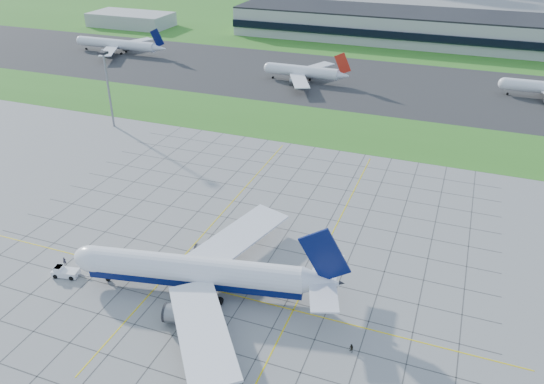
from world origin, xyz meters
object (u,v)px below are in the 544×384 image
(pushback_tug, at_px, (65,272))
(distant_jet_0, at_px, (118,44))
(airliner, at_px, (198,272))
(crew_near, at_px, (65,261))
(light_mast, at_px, (107,80))
(distant_jet_1, at_px, (304,71))
(crew_far, at_px, (351,348))

(pushback_tug, xyz_separation_m, distant_jet_0, (-98.45, 159.21, 3.53))
(airliner, distance_m, crew_near, 31.12)
(light_mast, distance_m, airliner, 97.57)
(airliner, bearing_deg, light_mast, 124.00)
(airliner, xyz_separation_m, distant_jet_0, (-126.72, 153.81, -0.28))
(light_mast, distance_m, distant_jet_1, 86.06)
(pushback_tug, distance_m, crew_near, 3.94)
(crew_near, xyz_separation_m, distant_jet_1, (7.65, 142.76, 3.57))
(pushback_tug, distance_m, crew_far, 60.27)
(distant_jet_0, height_order, distant_jet_1, same)
(light_mast, relative_size, distant_jet_0, 0.51)
(light_mast, relative_size, airliner, 0.47)
(pushback_tug, bearing_deg, light_mast, 107.58)
(crew_near, distance_m, crew_far, 62.86)
(crew_far, height_order, distant_jet_0, distant_jet_0)
(light_mast, distance_m, pushback_tug, 85.46)
(airliner, distance_m, distant_jet_1, 142.29)
(pushback_tug, distance_m, distant_jet_0, 187.22)
(light_mast, relative_size, distant_jet_1, 0.60)
(crew_near, height_order, distant_jet_0, distant_jet_0)
(distant_jet_0, bearing_deg, crew_near, -58.44)
(light_mast, distance_m, distant_jet_0, 103.96)
(light_mast, bearing_deg, airliner, -44.84)
(crew_far, bearing_deg, airliner, -149.99)
(light_mast, xyz_separation_m, airliner, (68.71, -68.33, -11.42))
(light_mast, height_order, crew_far, light_mast)
(crew_near, distance_m, distant_jet_0, 183.33)
(pushback_tug, distance_m, distant_jet_1, 145.92)
(light_mast, relative_size, pushback_tug, 3.25)
(distant_jet_1, bearing_deg, crew_near, -93.07)
(airliner, distance_m, pushback_tug, 29.03)
(crew_far, bearing_deg, distant_jet_1, 150.13)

